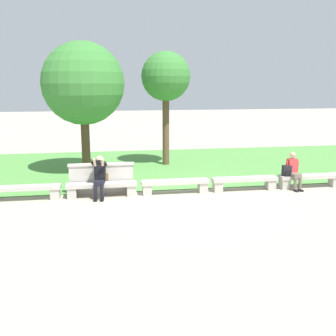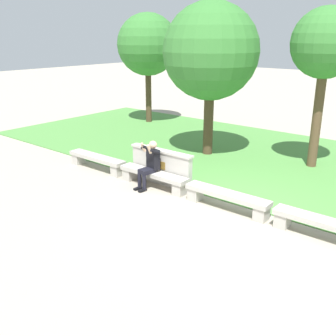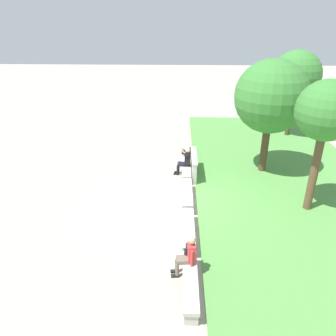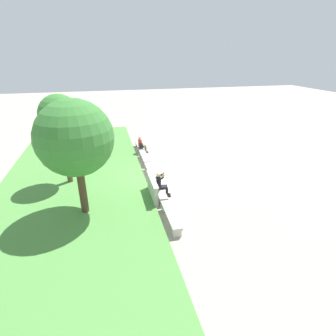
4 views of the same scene
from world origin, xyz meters
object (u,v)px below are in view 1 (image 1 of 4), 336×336
Objects in this scene: bench_far at (244,181)px; tree_right_background at (83,84)px; bench_main at (24,190)px; bench_mid at (175,184)px; bench_end at (310,179)px; tree_behind_wall at (166,78)px; person_photographer at (100,175)px; bench_near at (102,187)px; person_distant at (293,170)px; backpack at (287,171)px.

bench_far is 7.20m from tree_right_background.
bench_mid is (4.74, 0.00, 0.00)m from bench_main.
tree_right_background is at bearing 154.92° from bench_end.
bench_end is (2.37, 0.00, 0.00)m from bench_far.
tree_right_background reaches higher than tree_behind_wall.
person_photographer reaches higher than bench_main.
bench_end is (7.10, 0.00, 0.00)m from bench_near.
bench_main is 2.37m from bench_near.
person_distant is at bearing -2.22° from bench_far.
backpack is at bearing -53.16° from tree_behind_wall.
bench_end is 1.68× the size of person_photographer.
person_distant is at bearing -0.93° from bench_mid.
person_photographer reaches higher than bench_near.
bench_end is 0.43× the size of tree_right_background.
person_distant is 6.66m from tree_behind_wall.
backpack is (-0.22, 0.04, -0.05)m from person_distant.
person_distant is 0.26× the size of tree_behind_wall.
tree_behind_wall is at bearing 126.84° from backpack.
person_photographer is 3.08× the size of backpack.
bench_main is 7.70m from tree_behind_wall.
tree_behind_wall is at bearing 133.45° from bench_end.
backpack is 0.09× the size of tree_behind_wall.
bench_near is at bearing -80.39° from tree_right_background.
tree_behind_wall is at bearing 128.29° from person_distant.
bench_main is 5.13m from tree_right_background.
bench_main is 5.18× the size of backpack.
backpack is (6.22, -0.02, 0.32)m from bench_near.
bench_far is 1.68× the size of person_photographer.
bench_near is 6.23m from backpack.
bench_main and bench_mid have the same top height.
backpack reaches higher than bench_near.
person_distant reaches higher than bench_end.
bench_mid is 1.00× the size of bench_end.
bench_near is 1.68× the size of person_photographer.
backpack is at bearing -28.02° from tree_right_background.
person_photographer reaches higher than bench_mid.
backpack is (8.59, -0.02, 0.32)m from bench_main.
person_photographer is (2.32, -0.08, 0.43)m from bench_main.
bench_end is 7.17m from person_photographer.
bench_near is at bearing 180.00° from bench_end.
bench_main is 4.74m from bench_mid.
bench_far is (2.37, 0.00, 0.00)m from bench_mid.
person_photographer is 6.27m from backpack.
person_photographer is at bearing -121.35° from tree_behind_wall.
bench_main is at bearing 180.00° from bench_mid.
person_distant is at bearing -0.43° from bench_main.
person_distant is at bearing 0.10° from person_photographer.
person_photographer is at bearing -179.52° from backpack.
person_distant is (6.44, -0.07, 0.36)m from bench_near.
bench_end is (4.74, 0.00, 0.00)m from bench_mid.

